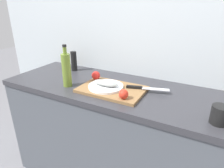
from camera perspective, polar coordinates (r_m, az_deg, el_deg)
name	(u,v)px	position (r m, az deg, el deg)	size (l,w,h in m)	color
back_wall	(152,34)	(1.57, 11.60, 14.20)	(3.20, 0.05, 2.50)	silver
kitchen_counter	(132,143)	(1.61, 5.73, -16.76)	(2.00, 0.60, 0.90)	#4C5159
cutting_board	(112,89)	(1.36, 0.00, -1.56)	(0.44, 0.30, 0.02)	olive
white_plate	(106,86)	(1.36, -1.81, -0.70)	(0.24, 0.24, 0.01)	white
fish_fillet	(106,83)	(1.35, -1.83, 0.29)	(0.18, 0.08, 0.04)	#999E99
chef_knife	(142,88)	(1.35, 8.68, -1.15)	(0.29, 0.11, 0.02)	silver
tomato_0	(124,94)	(1.20, 3.40, -2.98)	(0.06, 0.06, 0.06)	red
tomato_1	(96,75)	(1.50, -4.71, 2.49)	(0.06, 0.06, 0.06)	red
olive_oil_bottle	(66,70)	(1.44, -13.11, 4.13)	(0.06, 0.06, 0.30)	olive
coffee_mug_0	(220,115)	(1.13, 29.02, -7.89)	(0.13, 0.09, 0.10)	black
orange_2	(66,63)	(1.90, -13.19, 5.87)	(0.08, 0.08, 0.08)	orange
pepper_mill	(74,61)	(1.79, -11.04, 6.57)	(0.05, 0.05, 0.17)	black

